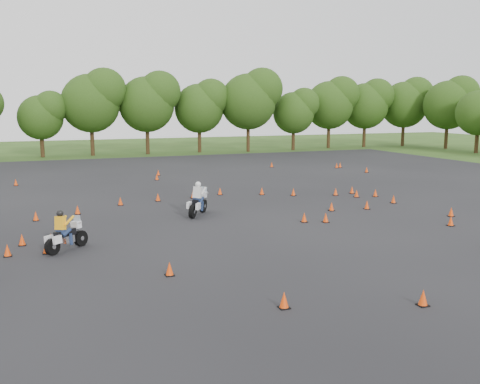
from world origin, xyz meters
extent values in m
plane|color=#2D5119|center=(0.00, 0.00, 0.00)|extent=(140.00, 140.00, 0.00)
plane|color=black|center=(0.00, 6.00, 0.01)|extent=(62.00, 62.00, 0.00)
cone|color=#EF430A|center=(4.98, 3.18, 0.23)|extent=(0.26, 0.26, 0.45)
cone|color=#EF430A|center=(-5.85, -4.50, 0.23)|extent=(0.26, 0.26, 0.45)
cone|color=#EF430A|center=(3.21, 0.77, 0.23)|extent=(0.26, 0.26, 0.45)
cone|color=#EF430A|center=(16.24, 20.44, 0.23)|extent=(0.26, 0.26, 0.45)
cone|color=#EF430A|center=(1.09, 10.29, 0.23)|extent=(0.26, 0.26, 0.45)
cone|color=#EF430A|center=(3.58, 9.34, 0.23)|extent=(0.26, 0.26, 0.45)
cone|color=#EF430A|center=(-0.45, 21.02, 0.23)|extent=(0.26, 0.26, 0.45)
cone|color=#EF430A|center=(9.18, 7.65, 0.23)|extent=(0.26, 0.26, 0.45)
cone|color=#EF430A|center=(9.51, 3.84, 0.23)|extent=(0.26, 0.26, 0.45)
cone|color=#EF430A|center=(7.82, 7.42, 0.23)|extent=(0.26, 0.26, 0.45)
cone|color=#EF430A|center=(-10.48, 1.48, 0.23)|extent=(0.26, 0.26, 0.45)
cone|color=#EF430A|center=(-0.86, 9.70, 0.23)|extent=(0.26, 0.26, 0.45)
cone|color=#EF430A|center=(16.41, 16.52, 0.23)|extent=(0.26, 0.26, 0.45)
cone|color=#EF430A|center=(8.31, -2.04, 0.23)|extent=(0.26, 0.26, 0.45)
cone|color=#EF430A|center=(-9.38, 1.18, 0.23)|extent=(0.26, 0.26, 0.45)
cone|color=#EF430A|center=(-7.85, 7.20, 0.23)|extent=(0.26, 0.26, 0.45)
cone|color=#EF430A|center=(-3.57, -8.50, 0.23)|extent=(0.26, 0.26, 0.45)
cone|color=#EF430A|center=(10.57, 23.02, 0.23)|extent=(0.26, 0.26, 0.45)
cone|color=#EF430A|center=(-10.97, -0.04, 0.23)|extent=(0.26, 0.26, 0.45)
cone|color=#EF430A|center=(-9.60, -0.13, 0.23)|extent=(0.26, 0.26, 0.45)
cone|color=#EF430A|center=(9.90, -0.35, 0.23)|extent=(0.26, 0.26, 0.45)
cone|color=#EF430A|center=(-1.14, 18.43, 0.23)|extent=(0.26, 0.26, 0.45)
cone|color=#EF430A|center=(9.89, 6.12, 0.23)|extent=(0.26, 0.26, 0.45)
cone|color=#EF430A|center=(0.19, -9.77, 0.23)|extent=(0.26, 0.26, 0.45)
cone|color=#EF430A|center=(8.66, 6.35, 0.23)|extent=(0.26, 0.26, 0.45)
cone|color=#EF430A|center=(-9.90, 6.30, 0.23)|extent=(0.26, 0.26, 0.45)
cone|color=#EF430A|center=(-3.08, 9.49, 0.23)|extent=(0.26, 0.26, 0.45)
cone|color=#EF430A|center=(2.26, 1.20, 0.23)|extent=(0.26, 0.26, 0.45)
cone|color=#EF430A|center=(-11.08, 19.23, 0.23)|extent=(0.26, 0.26, 0.45)
cone|color=#EF430A|center=(5.28, 8.27, 0.23)|extent=(0.26, 0.26, 0.45)
cone|color=#EF430A|center=(-5.37, 8.96, 0.23)|extent=(0.26, 0.26, 0.45)
cone|color=#EF430A|center=(15.74, 20.22, 0.23)|extent=(0.26, 0.26, 0.45)
cone|color=#EF430A|center=(7.01, 2.86, 0.23)|extent=(0.26, 0.26, 0.45)
camera|label=1|loc=(-9.91, -21.33, 5.63)|focal=40.00mm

